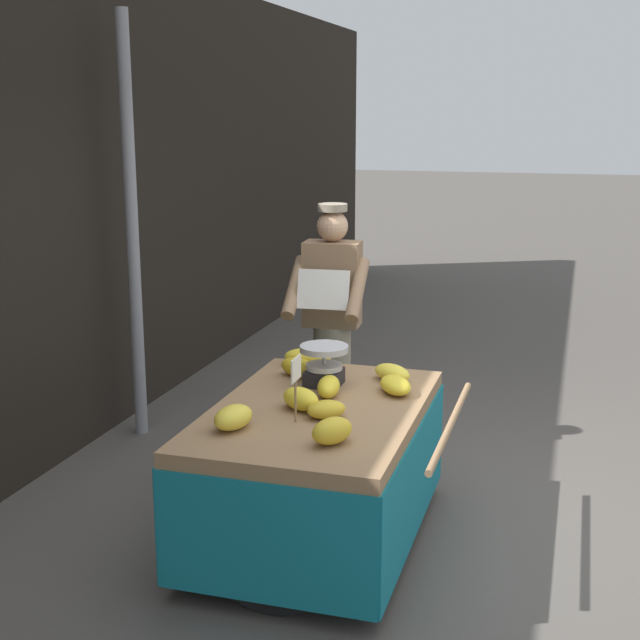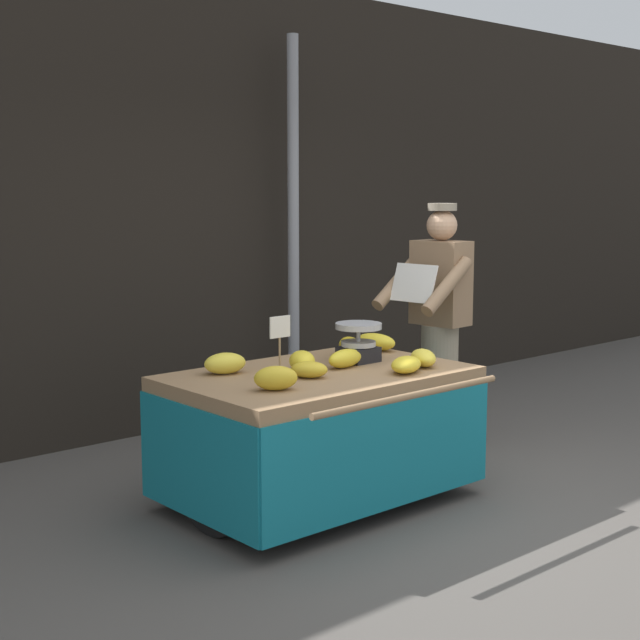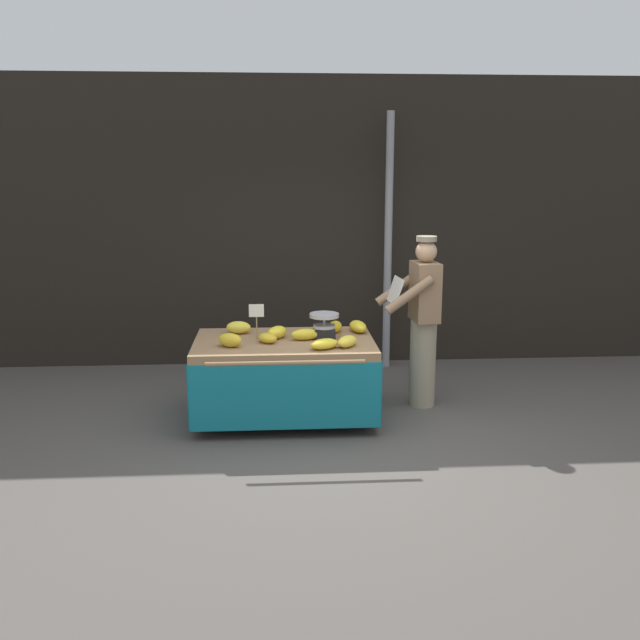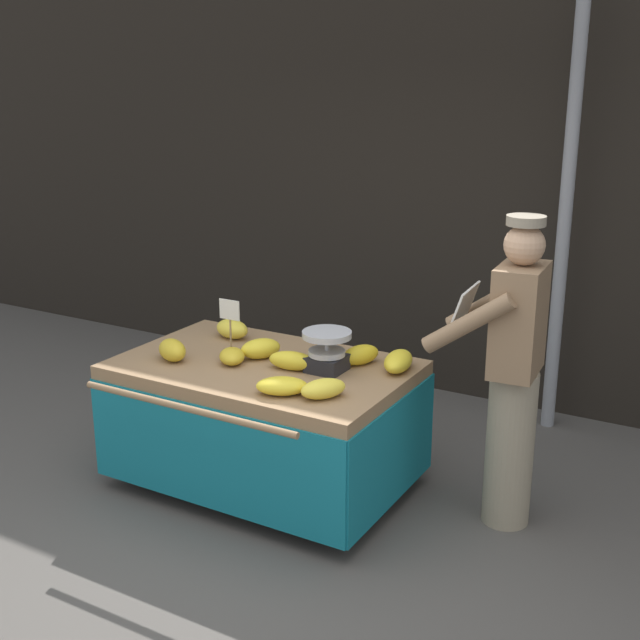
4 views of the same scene
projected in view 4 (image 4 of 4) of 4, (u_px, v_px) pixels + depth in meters
The scene contains 16 objects.
ground_plane at pixel (274, 569), 4.13m from camera, with size 60.00×60.00×0.00m, color #514C47.
back_wall at pixel (481, 172), 5.99m from camera, with size 16.00×0.24×3.41m, color black.
street_pole at pixel (565, 216), 5.41m from camera, with size 0.09×0.09×2.99m, color gray.
banana_cart at pixel (264, 397), 4.83m from camera, with size 1.71×1.28×0.78m.
weighing_scale at pixel (327, 351), 4.61m from camera, with size 0.28×0.28×0.23m.
price_sign at pixel (230, 315), 4.85m from camera, with size 0.14×0.01×0.34m.
banana_bunch_0 at pixel (323, 389), 4.25m from camera, with size 0.14×0.25×0.10m, color yellow.
banana_bunch_1 at pixel (398, 361), 4.64m from camera, with size 0.15×0.29×0.11m, color yellow.
banana_bunch_2 at pixel (232, 329), 5.21m from camera, with size 0.16×0.24×0.12m, color yellow.
banana_bunch_3 at pixel (282, 386), 4.30m from camera, with size 0.16×0.27×0.09m, color yellow.
banana_bunch_4 at pixel (360, 355), 4.74m from camera, with size 0.13×0.25×0.11m, color gold.
banana_bunch_5 at pixel (261, 349), 4.84m from camera, with size 0.15×0.24×0.12m, color yellow.
banana_bunch_6 at pixel (232, 356), 4.75m from camera, with size 0.15×0.21×0.09m, color gold.
banana_bunch_7 at pixel (292, 361), 4.65m from camera, with size 0.12×0.28×0.11m, color yellow.
banana_bunch_8 at pixel (172, 350), 4.80m from camera, with size 0.14×0.23×0.13m, color gold.
vendor_person at pixel (512, 373), 4.34m from camera, with size 0.60×0.55×1.71m.
Camera 4 is at (1.99, -3.00, 2.39)m, focal length 46.02 mm.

